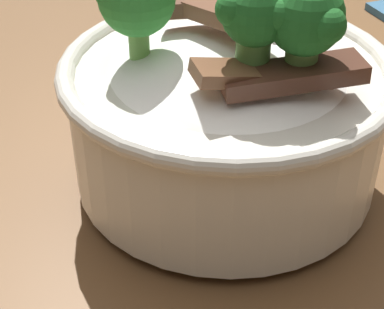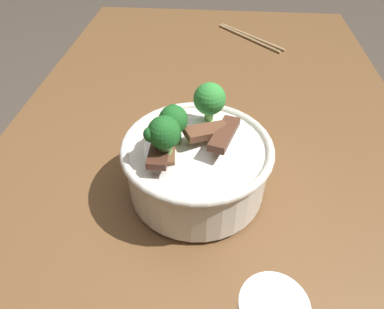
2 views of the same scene
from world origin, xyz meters
name	(u,v)px [view 1 (image 1 of 2)]	position (x,y,z in m)	size (l,w,h in m)	color
dining_table	(152,277)	(0.00, 0.00, 0.66)	(1.44, 0.76, 0.76)	brown
rice_bowl	(226,103)	(-0.05, 0.01, 0.82)	(0.21, 0.21, 0.16)	silver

